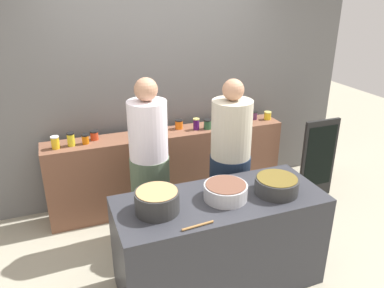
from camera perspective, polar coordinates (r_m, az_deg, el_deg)
ground at (r=3.77m, az=1.96°, el=-16.89°), size 12.00×12.00×0.00m
storefront_wall at (r=4.37m, az=-5.18°, el=10.73°), size 4.80×0.12×3.00m
display_shelf at (r=4.40m, az=-3.45°, el=-3.67°), size 2.70×0.36×0.90m
prep_table at (r=3.29m, az=4.11°, el=-14.39°), size 1.70×0.70×0.83m
preserve_jar_0 at (r=3.99m, az=-19.87°, el=0.22°), size 0.08×0.08×0.13m
preserve_jar_1 at (r=4.01m, az=-17.74°, el=0.70°), size 0.08×0.08×0.14m
preserve_jar_2 at (r=4.03m, az=-15.74°, el=0.73°), size 0.07×0.07×0.10m
preserve_jar_3 at (r=4.11m, az=-14.48°, el=1.29°), size 0.09×0.09×0.10m
preserve_jar_4 at (r=4.06m, az=-7.04°, el=1.91°), size 0.09×0.09×0.14m
preserve_jar_5 at (r=4.20m, az=-5.35°, el=2.44°), size 0.09×0.09×0.10m
preserve_jar_6 at (r=4.29m, az=-1.98°, el=3.00°), size 0.09×0.09×0.10m
preserve_jar_7 at (r=4.26m, az=0.65°, el=3.04°), size 0.07×0.07×0.13m
preserve_jar_8 at (r=4.29m, az=2.34°, el=3.00°), size 0.09×0.09×0.11m
preserve_jar_9 at (r=4.42m, az=5.19°, el=3.66°), size 0.08×0.08×0.13m
preserve_jar_10 at (r=4.51m, az=8.44°, el=3.94°), size 0.07×0.07×0.13m
preserve_jar_11 at (r=4.66m, az=9.33°, el=4.27°), size 0.08×0.08×0.10m
preserve_jar_12 at (r=4.69m, az=11.30°, el=4.23°), size 0.09×0.09×0.10m
cooking_pot_left at (r=2.86m, az=-5.27°, el=-8.58°), size 0.34×0.34×0.17m
cooking_pot_center at (r=3.03m, az=5.06°, el=-7.12°), size 0.35×0.35×0.13m
cooking_pot_right at (r=3.18m, az=12.59°, el=-6.08°), size 0.36×0.36×0.14m
wooden_spoon at (r=2.73m, az=0.88°, el=-12.18°), size 0.25×0.04×0.02m
cook_with_tongs at (r=3.67m, az=-6.36°, el=-4.13°), size 0.38×0.38×1.66m
cook_in_cap at (r=3.71m, az=5.70°, el=-4.02°), size 0.40×0.40×1.64m
chalkboard_sign at (r=4.74m, az=18.47°, el=-2.18°), size 0.46×0.05×0.99m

